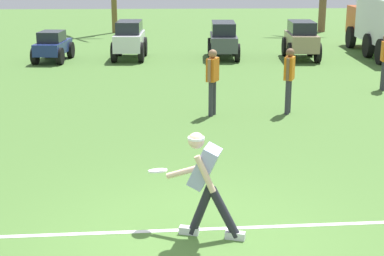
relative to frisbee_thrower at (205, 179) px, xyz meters
name	(u,v)px	position (x,y,z in m)	size (l,w,h in m)	color
ground_plane	(193,239)	(-0.16, -0.11, -0.79)	(80.00, 80.00, 0.00)	#466F2F
field_line_paint	(192,229)	(-0.16, 0.18, -0.79)	(26.78, 0.09, 0.01)	white
frisbee_thrower	(205,179)	(0.00, 0.00, 0.00)	(1.04, 0.66, 1.41)	#23232D
frisbee_in_flight	(158,171)	(-0.61, 0.39, -0.01)	(0.34, 0.33, 0.07)	white
teammate_near_sideline	(289,75)	(2.39, 6.46, 0.15)	(0.32, 0.48, 1.56)	#33333D
teammate_deep	(212,76)	(0.58, 6.35, 0.15)	(0.33, 0.47, 1.56)	#33333D
parked_car_slot_a	(53,46)	(-4.63, 14.51, -0.23)	(1.26, 2.27, 1.10)	navy
parked_car_slot_b	(129,39)	(-1.87, 14.94, -0.05)	(1.25, 2.39, 1.40)	silver
parked_car_slot_c	(223,39)	(1.64, 15.00, -0.07)	(1.27, 2.45, 1.34)	#474C51
parked_car_slot_d	(301,39)	(4.51, 14.61, -0.05)	(1.31, 2.41, 1.40)	#998466
box_truck	(381,23)	(7.77, 15.48, 0.44)	(1.63, 5.95, 2.20)	#CC4C19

